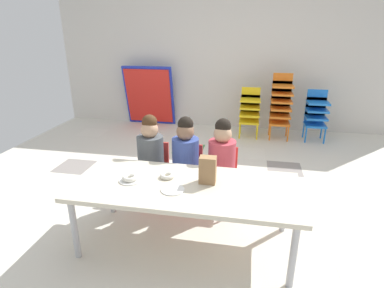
# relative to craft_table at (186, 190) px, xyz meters

# --- Properties ---
(ground_plane) EXTENTS (6.16, 5.35, 0.02)m
(ground_plane) POSITION_rel_craft_table_xyz_m (0.04, 0.79, -0.51)
(ground_plane) COLOR silver
(back_wall) EXTENTS (6.16, 0.10, 2.46)m
(back_wall) POSITION_rel_craft_table_xyz_m (0.04, 3.46, 0.73)
(back_wall) COLOR beige
(back_wall) RESTS_ON ground_plane
(craft_table) EXTENTS (1.77, 0.77, 0.55)m
(craft_table) POSITION_rel_craft_table_xyz_m (0.00, 0.00, 0.00)
(craft_table) COLOR beige
(craft_table) RESTS_ON ground_plane
(seated_child_near_camera) EXTENTS (0.32, 0.31, 0.92)m
(seated_child_near_camera) POSITION_rel_craft_table_xyz_m (-0.49, 0.62, 0.05)
(seated_child_near_camera) COLOR red
(seated_child_near_camera) RESTS_ON ground_plane
(seated_child_middle_seat) EXTENTS (0.32, 0.31, 0.92)m
(seated_child_middle_seat) POSITION_rel_craft_table_xyz_m (-0.13, 0.62, 0.05)
(seated_child_middle_seat) COLOR red
(seated_child_middle_seat) RESTS_ON ground_plane
(seated_child_far_right) EXTENTS (0.32, 0.31, 0.92)m
(seated_child_far_right) POSITION_rel_craft_table_xyz_m (0.22, 0.62, 0.05)
(seated_child_far_right) COLOR red
(seated_child_far_right) RESTS_ON ground_plane
(kid_chair_yellow_stack) EXTENTS (0.32, 0.30, 0.80)m
(kid_chair_yellow_stack) POSITION_rel_craft_table_xyz_m (0.45, 2.92, -0.05)
(kid_chair_yellow_stack) COLOR yellow
(kid_chair_yellow_stack) RESTS_ON ground_plane
(kid_chair_orange_stack) EXTENTS (0.32, 0.30, 1.04)m
(kid_chair_orange_stack) POSITION_rel_craft_table_xyz_m (0.93, 2.92, 0.08)
(kid_chair_orange_stack) COLOR orange
(kid_chair_orange_stack) RESTS_ON ground_plane
(kid_chair_blue_stack) EXTENTS (0.32, 0.30, 0.80)m
(kid_chair_blue_stack) POSITION_rel_craft_table_xyz_m (1.48, 2.92, -0.05)
(kid_chair_blue_stack) COLOR blue
(kid_chair_blue_stack) RESTS_ON ground_plane
(folded_activity_table) EXTENTS (0.90, 0.29, 1.09)m
(folded_activity_table) POSITION_rel_craft_table_xyz_m (-1.38, 3.26, 0.04)
(folded_activity_table) COLOR #1E33BF
(folded_activity_table) RESTS_ON ground_plane
(paper_bag_brown) EXTENTS (0.13, 0.09, 0.22)m
(paper_bag_brown) POSITION_rel_craft_table_xyz_m (0.16, 0.07, 0.15)
(paper_bag_brown) COLOR #9E754C
(paper_bag_brown) RESTS_ON craft_table
(paper_plate_near_edge) EXTENTS (0.18, 0.18, 0.01)m
(paper_plate_near_edge) POSITION_rel_craft_table_xyz_m (-0.45, -0.02, 0.05)
(paper_plate_near_edge) COLOR white
(paper_plate_near_edge) RESTS_ON craft_table
(paper_plate_center_table) EXTENTS (0.18, 0.18, 0.01)m
(paper_plate_center_table) POSITION_rel_craft_table_xyz_m (-0.08, -0.10, 0.05)
(paper_plate_center_table) COLOR white
(paper_plate_center_table) RESTS_ON craft_table
(donut_powdered_on_plate) EXTENTS (0.13, 0.13, 0.04)m
(donut_powdered_on_plate) POSITION_rel_craft_table_xyz_m (-0.45, -0.02, 0.07)
(donut_powdered_on_plate) COLOR white
(donut_powdered_on_plate) RESTS_ON craft_table
(donut_powdered_loose) EXTENTS (0.12, 0.12, 0.04)m
(donut_powdered_loose) POSITION_rel_craft_table_xyz_m (-0.18, 0.10, 0.06)
(donut_powdered_loose) COLOR white
(donut_powdered_loose) RESTS_ON craft_table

